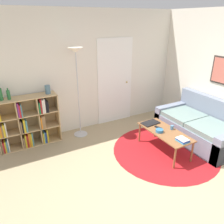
% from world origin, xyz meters
% --- Properties ---
extents(ground_plane, '(14.00, 14.00, 0.00)m').
position_xyz_m(ground_plane, '(0.00, 0.00, 0.00)').
color(ground_plane, tan).
extents(wall_back, '(7.50, 0.11, 2.60)m').
position_xyz_m(wall_back, '(0.03, 2.82, 1.29)').
color(wall_back, silver).
rests_on(wall_back, ground_plane).
extents(wall_right, '(0.08, 5.80, 2.60)m').
position_xyz_m(wall_right, '(2.27, 1.40, 1.30)').
color(wall_right, silver).
rests_on(wall_right, ground_plane).
extents(rug, '(2.03, 2.03, 0.01)m').
position_xyz_m(rug, '(0.88, 1.09, 0.00)').
color(rug, '#B2191E').
rests_on(rug, ground_plane).
extents(bookshelf, '(1.18, 0.34, 1.02)m').
position_xyz_m(bookshelf, '(-1.41, 2.61, 0.49)').
color(bookshelf, tan).
rests_on(bookshelf, ground_plane).
extents(floor_lamp, '(0.30, 0.30, 1.89)m').
position_xyz_m(floor_lamp, '(-0.34, 2.50, 1.53)').
color(floor_lamp, '#B7B7BC').
rests_on(floor_lamp, ground_plane).
extents(couch, '(0.94, 1.72, 0.87)m').
position_xyz_m(couch, '(1.83, 1.10, 0.28)').
color(couch, gray).
rests_on(couch, ground_plane).
extents(coffee_table, '(0.49, 1.11, 0.43)m').
position_xyz_m(coffee_table, '(0.84, 1.11, 0.39)').
color(coffee_table, brown).
rests_on(coffee_table, ground_plane).
extents(laptop, '(0.37, 0.24, 0.02)m').
position_xyz_m(laptop, '(0.81, 1.51, 0.44)').
color(laptop, black).
rests_on(laptop, coffee_table).
extents(bowl, '(0.14, 0.14, 0.05)m').
position_xyz_m(bowl, '(0.73, 1.13, 0.46)').
color(bowl, teal).
rests_on(bowl, coffee_table).
extents(book_stack_on_table, '(0.17, 0.21, 0.05)m').
position_xyz_m(book_stack_on_table, '(0.86, 0.68, 0.46)').
color(book_stack_on_table, teal).
rests_on(book_stack_on_table, coffee_table).
extents(cup, '(0.06, 0.06, 0.08)m').
position_xyz_m(cup, '(1.01, 1.10, 0.47)').
color(cup, teal).
rests_on(cup, coffee_table).
extents(remote, '(0.09, 0.16, 0.02)m').
position_xyz_m(remote, '(0.82, 1.27, 0.44)').
color(remote, black).
rests_on(remote, coffee_table).
extents(bottle_middle, '(0.08, 0.08, 0.28)m').
position_xyz_m(bottle_middle, '(-1.77, 2.63, 1.14)').
color(bottle_middle, '#236633').
rests_on(bottle_middle, bookshelf).
extents(bottle_right, '(0.06, 0.06, 0.22)m').
position_xyz_m(bottle_right, '(-1.63, 2.61, 1.11)').
color(bottle_right, '#236633').
rests_on(bottle_right, bookshelf).
extents(vase_on_shelf, '(0.10, 0.10, 0.17)m').
position_xyz_m(vase_on_shelf, '(-0.93, 2.61, 1.11)').
color(vase_on_shelf, slate).
rests_on(vase_on_shelf, bookshelf).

